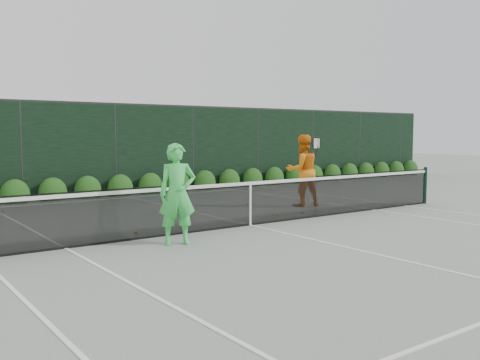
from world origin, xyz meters
TOP-DOWN VIEW (x-y plane):
  - ground at (0.00, 0.00)m, footprint 80.00×80.00m
  - tennis_net at (-0.02, 0.00)m, footprint 12.90×0.10m
  - player_woman at (-2.30, -0.82)m, footprint 0.79×0.65m
  - player_man at (3.11, 1.69)m, footprint 1.14×0.98m
  - court_lines at (0.00, 0.00)m, footprint 11.03×23.83m
  - windscreen_fence at (0.00, -2.71)m, footprint 32.00×21.07m
  - hedge_row at (-0.00, 7.15)m, footprint 31.66×0.65m
  - tennis_balls at (-0.27, 0.52)m, footprint 4.71×1.27m

SIDE VIEW (x-z plane):
  - ground at x=0.00m, z-range 0.00..0.00m
  - court_lines at x=0.00m, z-range 0.00..0.01m
  - tennis_balls at x=-0.27m, z-range 0.00..0.07m
  - hedge_row at x=0.00m, z-range -0.23..0.70m
  - tennis_net at x=-0.02m, z-range 0.00..1.07m
  - player_woman at x=-2.30m, z-range 0.00..1.87m
  - player_man at x=3.11m, z-range 0.00..2.02m
  - windscreen_fence at x=0.00m, z-range -0.02..3.04m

